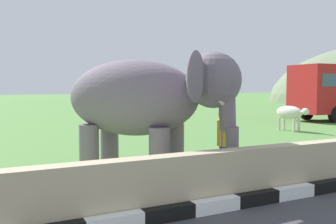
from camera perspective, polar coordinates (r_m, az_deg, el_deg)
name	(u,v)px	position (r m, az deg, el deg)	size (l,w,h in m)	color
barrier_parapet	(166,185)	(6.41, -0.36, -11.04)	(28.00, 0.36, 1.00)	tan
elephant	(147,100)	(8.30, -3.22, 1.86)	(3.78, 3.88, 2.87)	slate
person_handler	(223,140)	(8.71, 8.32, -4.26)	(0.48, 0.56, 1.66)	navy
cow_mid	(290,113)	(19.21, 18.01, -0.17)	(0.74, 1.91, 1.23)	beige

